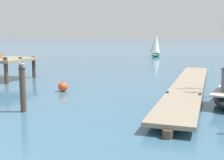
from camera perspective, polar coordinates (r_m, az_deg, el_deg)
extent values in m
cube|color=gray|center=(18.75, 14.71, -0.78)|extent=(2.58, 18.27, 0.16)
cylinder|color=#4C3D2D|center=(9.98, 10.75, -10.23)|extent=(0.36, 0.36, 0.29)
cylinder|color=#4C3D2D|center=(14.34, 13.33, -4.50)|extent=(0.36, 0.36, 0.29)
cylinder|color=#4C3D2D|center=(18.79, 14.68, -1.46)|extent=(0.36, 0.36, 0.29)
cylinder|color=#4C3D2D|center=(23.28, 15.51, 0.42)|extent=(0.36, 0.36, 0.29)
cylinder|color=#4C3D2D|center=(27.79, 16.07, 1.68)|extent=(0.36, 0.36, 0.29)
cube|color=#333338|center=(15.24, 10.72, -2.32)|extent=(0.13, 0.20, 0.08)
cube|color=#333338|center=(15.11, 16.74, -2.63)|extent=(0.13, 0.20, 0.08)
cylinder|color=#4C3D2D|center=(21.66, -19.90, 1.74)|extent=(0.28, 0.28, 1.88)
cylinder|color=#4C3D2D|center=(24.45, -14.94, 2.47)|extent=(0.28, 0.28, 1.69)
cylinder|color=#4C3D2D|center=(23.03, -17.27, 2.08)|extent=(0.28, 0.28, 1.75)
cylinder|color=#4C3D2D|center=(13.45, -16.95, -1.86)|extent=(0.26, 0.26, 1.97)
cylinder|color=#28282D|center=(13.32, -17.13, 2.18)|extent=(0.30, 0.30, 0.06)
cylinder|color=gold|center=(13.29, -17.22, 2.45)|extent=(0.01, 0.01, 0.07)
cylinder|color=gold|center=(13.33, -17.07, 2.47)|extent=(0.01, 0.01, 0.07)
ellipsoid|color=white|center=(13.30, -17.17, 2.91)|extent=(0.29, 0.14, 0.13)
ellipsoid|color=silver|center=(13.24, -17.26, 2.93)|extent=(0.24, 0.05, 0.09)
ellipsoid|color=#383838|center=(13.17, -16.89, 2.89)|extent=(0.07, 0.03, 0.04)
ellipsoid|color=silver|center=(13.33, -16.94, 2.98)|extent=(0.24, 0.05, 0.09)
ellipsoid|color=#383838|center=(13.25, -16.60, 2.94)|extent=(0.07, 0.03, 0.04)
cone|color=white|center=(13.20, -16.68, 2.89)|extent=(0.08, 0.08, 0.07)
sphere|color=white|center=(13.37, -17.55, 3.29)|extent=(0.08, 0.08, 0.08)
cone|color=gold|center=(13.40, -17.70, 3.27)|extent=(0.05, 0.03, 0.02)
sphere|color=#E04C1E|center=(17.94, -9.51, -1.28)|extent=(0.59, 0.59, 0.59)
torus|color=black|center=(17.89, -9.54, -0.35)|extent=(0.14, 0.02, 0.14)
ellipsoid|color=#337556|center=(47.87, 8.50, 4.89)|extent=(1.24, 3.42, 0.60)
cylinder|color=#B2ADA3|center=(47.88, 8.59, 7.30)|extent=(0.08, 0.08, 3.42)
cone|color=silver|center=(47.55, 8.47, 7.09)|extent=(2.05, 1.77, 3.06)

